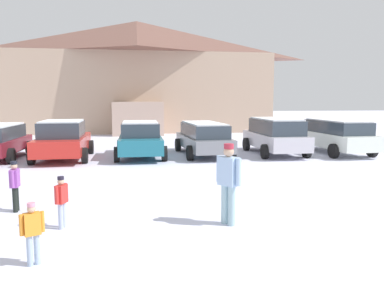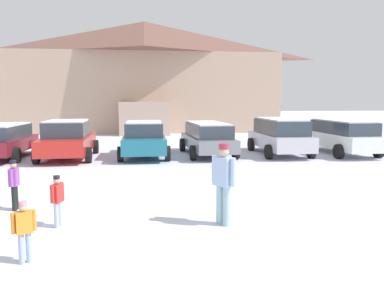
# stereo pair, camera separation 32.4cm
# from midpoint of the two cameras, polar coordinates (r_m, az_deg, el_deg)

# --- Properties ---
(ski_lodge) EXTENTS (21.62, 11.88, 9.17)m
(ski_lodge) POSITION_cam_midpoint_polar(r_m,az_deg,el_deg) (33.00, -6.89, 10.35)
(ski_lodge) COLOR tan
(ski_lodge) RESTS_ON ground
(parked_maroon_van) EXTENTS (2.15, 4.25, 1.51)m
(parked_maroon_van) POSITION_cam_midpoint_polar(r_m,az_deg,el_deg) (18.06, -26.40, 0.59)
(parked_maroon_van) COLOR maroon
(parked_maroon_van) RESTS_ON ground
(parked_red_sedan) EXTENTS (2.39, 4.55, 1.68)m
(parked_red_sedan) POSITION_cam_midpoint_polar(r_m,az_deg,el_deg) (17.08, -17.87, 0.71)
(parked_red_sedan) COLOR red
(parked_red_sedan) RESTS_ON ground
(parked_teal_hatchback) EXTENTS (2.21, 4.39, 1.60)m
(parked_teal_hatchback) POSITION_cam_midpoint_polar(r_m,az_deg,el_deg) (16.82, -6.75, 0.80)
(parked_teal_hatchback) COLOR #1E6B7F
(parked_teal_hatchback) RESTS_ON ground
(parked_grey_wagon) EXTENTS (2.35, 4.77, 1.51)m
(parked_grey_wagon) POSITION_cam_midpoint_polar(r_m,az_deg,el_deg) (17.26, 2.90, 1.04)
(parked_grey_wagon) COLOR slate
(parked_grey_wagon) RESTS_ON ground
(parked_silver_wagon) EXTENTS (2.19, 4.45, 1.69)m
(parked_silver_wagon) POSITION_cam_midpoint_polar(r_m,az_deg,el_deg) (17.96, 13.72, 1.33)
(parked_silver_wagon) COLOR silver
(parked_silver_wagon) RESTS_ON ground
(parked_white_suv) EXTENTS (2.26, 4.74, 1.61)m
(parked_white_suv) POSITION_cam_midpoint_polar(r_m,az_deg,el_deg) (19.07, 22.31, 1.22)
(parked_white_suv) COLOR silver
(parked_white_suv) RESTS_ON ground
(skier_child_in_orange_jacket) EXTENTS (0.33, 0.24, 0.99)m
(skier_child_in_orange_jacket) POSITION_cam_midpoint_polar(r_m,az_deg,el_deg) (6.42, -22.87, -11.78)
(skier_child_in_orange_jacket) COLOR #96AAC4
(skier_child_in_orange_jacket) RESTS_ON ground
(skier_child_in_red_jacket) EXTENTS (0.23, 0.37, 1.05)m
(skier_child_in_red_jacket) POSITION_cam_midpoint_polar(r_m,az_deg,el_deg) (7.95, -18.72, -7.82)
(skier_child_in_red_jacket) COLOR #A7B2D2
(skier_child_in_red_jacket) RESTS_ON ground
(skier_child_in_purple_jacket) EXTENTS (0.18, 0.43, 1.16)m
(skier_child_in_purple_jacket) POSITION_cam_midpoint_polar(r_m,az_deg,el_deg) (9.51, -24.61, -5.30)
(skier_child_in_purple_jacket) COLOR black
(skier_child_in_purple_jacket) RESTS_ON ground
(skier_adult_in_blue_parka) EXTENTS (0.43, 0.52, 1.67)m
(skier_adult_in_blue_parka) POSITION_cam_midpoint_polar(r_m,az_deg,el_deg) (7.62, 6.03, -5.40)
(skier_adult_in_blue_parka) COLOR #94B7C2
(skier_adult_in_blue_parka) RESTS_ON ground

